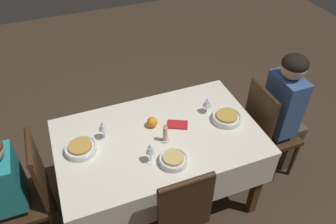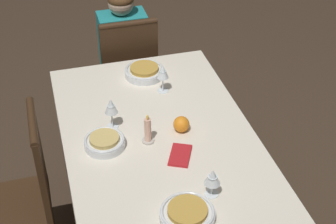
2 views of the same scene
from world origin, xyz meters
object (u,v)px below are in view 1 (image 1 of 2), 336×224
(wine_glass_east, at_px, (207,102))
(candle_centerpiece, at_px, (165,135))
(chair_east, at_px, (266,129))
(bowl_east, at_px, (227,117))
(dining_table, at_px, (159,145))
(person_adult_denim, at_px, (286,110))
(napkin_red_folded, at_px, (178,125))
(wine_glass_south, at_px, (150,149))
(chair_west, at_px, (30,192))
(wine_glass_west, at_px, (103,126))
(bowl_west, at_px, (81,148))
(person_child_teal, at_px, (1,193))
(bowl_south, at_px, (173,159))
(orange_fruit, at_px, (152,122))

(wine_glass_east, bearing_deg, candle_centerpiece, -156.96)
(chair_east, relative_size, bowl_east, 4.26)
(chair_east, xyz_separation_m, wine_glass_east, (-0.51, 0.13, 0.34))
(dining_table, height_order, candle_centerpiece, candle_centerpiece)
(bowl_east, bearing_deg, wine_glass_east, 125.87)
(person_adult_denim, height_order, napkin_red_folded, person_adult_denim)
(wine_glass_south, bearing_deg, napkin_red_folded, 41.03)
(dining_table, height_order, chair_west, chair_west)
(dining_table, relative_size, wine_glass_west, 8.87)
(bowl_east, bearing_deg, chair_west, 177.67)
(bowl_west, bearing_deg, bowl_east, -4.37)
(person_adult_denim, bearing_deg, chair_east, 90.00)
(person_child_teal, distance_m, wine_glass_east, 1.56)
(wine_glass_east, relative_size, wine_glass_west, 0.85)
(person_adult_denim, xyz_separation_m, person_child_teal, (-2.19, 0.06, -0.10))
(dining_table, distance_m, wine_glass_west, 0.44)
(candle_centerpiece, bearing_deg, chair_west, 174.32)
(bowl_west, distance_m, wine_glass_west, 0.21)
(wine_glass_west, xyz_separation_m, napkin_red_folded, (0.53, -0.06, -0.11))
(dining_table, distance_m, napkin_red_folded, 0.20)
(chair_west, distance_m, wine_glass_west, 0.69)
(chair_west, distance_m, bowl_west, 0.48)
(wine_glass_east, height_order, candle_centerpiece, candle_centerpiece)
(person_child_teal, relative_size, wine_glass_east, 7.58)
(bowl_east, bearing_deg, person_adult_denim, 0.20)
(wine_glass_south, bearing_deg, chair_east, 9.50)
(napkin_red_folded, bearing_deg, person_adult_denim, -4.79)
(chair_west, distance_m, person_child_teal, 0.17)
(chair_west, bearing_deg, dining_table, 87.86)
(person_adult_denim, xyz_separation_m, bowl_south, (-1.08, -0.24, 0.10))
(person_adult_denim, relative_size, orange_fruit, 15.18)
(wine_glass_west, bearing_deg, chair_west, -172.04)
(chair_west, xyz_separation_m, wine_glass_south, (0.82, -0.24, 0.36))
(chair_west, relative_size, person_child_teal, 0.90)
(chair_east, xyz_separation_m, bowl_west, (-1.48, 0.08, 0.27))
(dining_table, xyz_separation_m, chair_east, (0.94, -0.02, -0.14))
(orange_fruit, height_order, napkin_red_folded, orange_fruit)
(napkin_red_folded, bearing_deg, wine_glass_west, 173.36)
(bowl_south, bearing_deg, chair_east, 14.44)
(person_child_teal, bearing_deg, chair_east, 88.37)
(wine_glass_east, distance_m, bowl_west, 0.98)
(chair_east, height_order, candle_centerpiece, chair_east)
(dining_table, bearing_deg, chair_east, -1.38)
(bowl_west, bearing_deg, napkin_red_folded, -0.20)
(chair_west, distance_m, napkin_red_folded, 1.14)
(chair_east, relative_size, bowl_west, 4.28)
(person_child_teal, height_order, bowl_south, person_child_teal)
(wine_glass_east, distance_m, orange_fruit, 0.45)
(candle_centerpiece, bearing_deg, orange_fruit, 101.95)
(bowl_east, bearing_deg, person_child_teal, 177.90)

